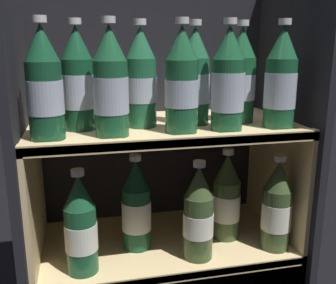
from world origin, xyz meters
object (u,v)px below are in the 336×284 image
bottle_upper_front_0 (44,87)px  bottle_lower_front_1 (198,216)px  bottle_lower_front_2 (277,208)px  bottle_upper_front_3 (228,83)px  bottle_upper_front_4 (281,82)px  bottle_lower_back_0 (136,208)px  bottle_upper_back_0 (78,82)px  bottle_upper_back_3 (240,78)px  bottle_upper_front_2 (182,83)px  bottle_upper_front_1 (111,86)px  bottle_upper_back_2 (195,80)px  bottle_lower_back_1 (226,199)px  bottle_lower_front_0 (81,228)px  bottle_upper_back_1 (141,80)px

bottle_upper_front_0 → bottle_lower_front_1: (0.34, 0.00, -0.32)m
bottle_lower_front_1 → bottle_lower_front_2: same height
bottle_upper_front_3 → bottle_lower_front_1: 0.33m
bottle_upper_front_4 → bottle_lower_back_0: bearing=166.1°
bottle_upper_back_0 → bottle_lower_back_0: size_ratio=1.00×
bottle_upper_back_3 → bottle_lower_front_1: bearing=-147.3°
bottle_lower_front_1 → bottle_upper_back_3: bearing=32.7°
bottle_upper_front_0 → bottle_upper_back_0: same height
bottle_upper_front_2 → bottle_upper_back_0: bearing=159.6°
bottle_upper_front_1 → bottle_lower_back_0: (0.06, 0.08, -0.32)m
bottle_upper_front_0 → bottle_upper_front_2: same height
bottle_upper_front_1 → bottle_lower_back_0: 0.34m
bottle_upper_back_2 → bottle_lower_front_2: (0.20, -0.08, -0.32)m
bottle_upper_front_0 → bottle_lower_back_1: size_ratio=1.00×
bottle_upper_back_2 → bottle_lower_front_0: 0.44m
bottle_lower_front_0 → bottle_upper_front_1: bearing=0.0°
bottle_lower_front_0 → bottle_lower_back_1: 0.39m
bottle_upper_front_2 → bottle_upper_back_0: size_ratio=1.00×
bottle_upper_back_0 → bottle_upper_back_3: (0.40, 0.00, 0.00)m
bottle_upper_front_0 → bottle_upper_back_2: bearing=13.5°
bottle_upper_front_3 → bottle_upper_back_1: (-0.19, 0.08, 0.00)m
bottle_lower_front_1 → bottle_upper_front_2: bearing=-180.0°
bottle_lower_front_1 → bottle_lower_front_2: 0.21m
bottle_upper_front_2 → bottle_lower_back_0: size_ratio=1.00×
bottle_lower_front_0 → bottle_upper_front_3: bearing=0.0°
bottle_upper_front_0 → bottle_lower_back_0: bearing=23.1°
bottle_upper_front_2 → bottle_upper_back_3: bearing=25.5°
bottle_upper_front_1 → bottle_upper_front_2: same height
bottle_upper_front_1 → bottle_upper_back_2: bearing=21.6°
bottle_upper_front_1 → bottle_upper_back_2: 0.23m
bottle_upper_back_2 → bottle_lower_front_0: bottle_upper_back_2 is taller
bottle_upper_front_1 → bottle_lower_front_0: size_ratio=1.00×
bottle_upper_front_1 → bottle_lower_front_1: 0.38m
bottle_upper_back_2 → bottle_upper_back_3: size_ratio=1.00×
bottle_upper_back_0 → bottle_lower_front_0: bottle_upper_back_0 is taller
bottle_upper_front_0 → bottle_upper_back_1: bearing=21.3°
bottle_upper_front_0 → bottle_upper_front_3: same height
bottle_upper_front_0 → bottle_upper_back_1: (0.21, 0.08, 0.00)m
bottle_upper_back_2 → bottle_upper_back_0: bearing=180.0°
bottle_upper_back_0 → bottle_upper_back_3: bearing=0.0°
bottle_lower_front_1 → bottle_lower_back_1: size_ratio=1.00×
bottle_lower_front_0 → bottle_upper_back_3: bearing=11.5°
bottle_upper_front_4 → bottle_lower_back_0: bottle_upper_front_4 is taller
bottle_upper_front_2 → bottle_lower_front_1: bearing=0.0°
bottle_lower_front_2 → bottle_lower_back_1: (-0.10, 0.08, -0.00)m
bottle_upper_front_1 → bottle_lower_front_1: size_ratio=1.00×
bottle_upper_front_1 → bottle_upper_back_0: (-0.07, 0.08, 0.00)m
bottle_upper_front_0 → bottle_upper_front_2: bearing=0.0°
bottle_upper_back_2 → bottle_upper_back_3: 0.12m
bottle_lower_front_0 → bottle_lower_front_2: 0.49m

